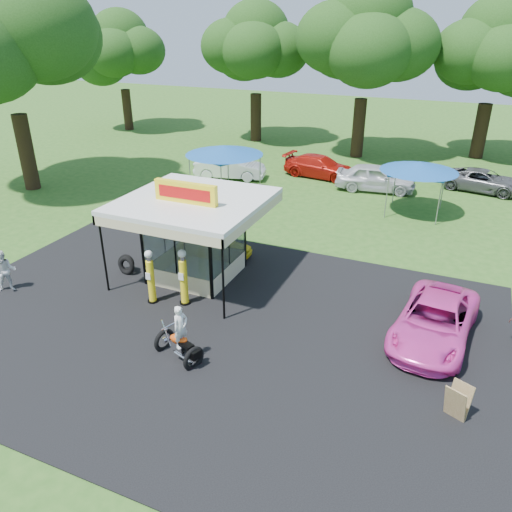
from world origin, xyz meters
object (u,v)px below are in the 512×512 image
at_px(pink_sedan, 435,321).
at_px(bg_car_d, 484,181).
at_px(gas_pump_left, 151,278).
at_px(bg_car_b, 320,166).
at_px(bg_car_a, 230,167).
at_px(tent_east, 419,167).
at_px(tent_west, 224,151).
at_px(gas_station_kiosk, 195,236).
at_px(bg_car_c, 376,178).
at_px(motorcycle, 180,338).
at_px(kiosk_car, 221,245).
at_px(gas_pump_right, 184,279).
at_px(spectator_west, 5,272).
at_px(a_frame_sign, 457,402).

relative_size(pink_sedan, bg_car_d, 1.04).
xyz_separation_m(gas_pump_left, bg_car_b, (0.92, 18.41, -0.32)).
height_order(bg_car_a, tent_east, tent_east).
distance_m(gas_pump_left, pink_sedan, 10.09).
bearing_deg(tent_west, gas_station_kiosk, -70.00).
bearing_deg(gas_pump_left, pink_sedan, 9.95).
height_order(bg_car_a, bg_car_c, bg_car_c).
relative_size(motorcycle, kiosk_car, 0.72).
bearing_deg(gas_pump_left, bg_car_b, 87.15).
bearing_deg(gas_station_kiosk, tent_east, 57.28).
height_order(gas_pump_right, kiosk_car, gas_pump_right).
bearing_deg(spectator_west, motorcycle, -48.23).
bearing_deg(bg_car_a, kiosk_car, -168.91).
bearing_deg(tent_west, a_frame_sign, -44.96).
height_order(kiosk_car, bg_car_a, bg_car_a).
bearing_deg(tent_west, gas_pump_right, -70.31).
distance_m(bg_car_c, tent_west, 9.54).
distance_m(pink_sedan, bg_car_b, 18.94).
bearing_deg(bg_car_d, tent_east, 159.46).
bearing_deg(bg_car_c, a_frame_sign, -169.66).
bearing_deg(pink_sedan, bg_car_d, 92.27).
height_order(gas_pump_right, bg_car_b, gas_pump_right).
distance_m(a_frame_sign, tent_west, 19.72).
height_order(a_frame_sign, spectator_west, spectator_west).
distance_m(a_frame_sign, kiosk_car, 12.35).
relative_size(gas_pump_right, a_frame_sign, 2.15).
bearing_deg(bg_car_a, spectator_west, 162.78).
relative_size(gas_pump_left, kiosk_car, 0.77).
height_order(pink_sedan, spectator_west, spectator_west).
relative_size(gas_pump_right, motorcycle, 1.11).
height_order(gas_pump_left, bg_car_c, gas_pump_left).
distance_m(gas_pump_left, bg_car_c, 17.65).
bearing_deg(tent_west, bg_car_d, 28.10).
bearing_deg(bg_car_b, kiosk_car, -174.50).
xyz_separation_m(gas_station_kiosk, bg_car_a, (-4.96, 13.16, -1.01)).
xyz_separation_m(tent_west, tent_east, (10.65, 1.80, -0.26)).
bearing_deg(motorcycle, spectator_west, -168.25).
xyz_separation_m(gas_station_kiosk, tent_west, (-3.43, 9.43, 1.06)).
bearing_deg(tent_west, gas_pump_left, -76.07).
bearing_deg(spectator_west, kiosk_car, 4.47).
distance_m(motorcycle, spectator_west, 8.57).
xyz_separation_m(gas_pump_left, a_frame_sign, (10.88, -1.84, -0.50)).
distance_m(bg_car_c, bg_car_d, 6.66).
height_order(bg_car_a, bg_car_b, bg_car_a).
bearing_deg(gas_pump_right, a_frame_sign, -12.91).
height_order(gas_station_kiosk, bg_car_c, gas_station_kiosk).
relative_size(gas_station_kiosk, bg_car_d, 1.13).
distance_m(gas_pump_right, tent_west, 12.46).
bearing_deg(bg_car_a, tent_east, -112.26).
xyz_separation_m(gas_station_kiosk, spectator_west, (-6.15, -4.11, -0.92)).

